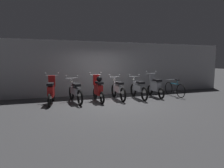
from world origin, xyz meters
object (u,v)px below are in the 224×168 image
at_px(motorbike_slot_1, 75,91).
at_px(motorbike_slot_5, 155,86).
at_px(motorbike_slot_0, 51,91).
at_px(motorbike_slot_4, 138,88).
at_px(motorbike_slot_2, 98,89).
at_px(bicycle, 174,89).
at_px(motorbike_slot_3, 118,89).

distance_m(motorbike_slot_1, motorbike_slot_5, 4.00).
relative_size(motorbike_slot_0, motorbike_slot_4, 0.86).
xyz_separation_m(motorbike_slot_1, motorbike_slot_2, (1.00, -0.11, 0.08)).
xyz_separation_m(motorbike_slot_2, motorbike_slot_4, (2.00, 0.03, -0.08)).
distance_m(motorbike_slot_0, motorbike_slot_4, 3.99).
distance_m(motorbike_slot_5, bicycle, 1.07).
distance_m(motorbike_slot_0, motorbike_slot_3, 2.99).
xyz_separation_m(motorbike_slot_1, bicycle, (5.05, -0.12, -0.13)).
bearing_deg(motorbike_slot_1, bicycle, -1.36).
height_order(motorbike_slot_1, motorbike_slot_3, same).
height_order(motorbike_slot_3, motorbike_slot_5, motorbike_slot_5).
bearing_deg(motorbike_slot_2, motorbike_slot_3, 8.82).
relative_size(motorbike_slot_0, motorbike_slot_3, 0.86).
height_order(motorbike_slot_1, motorbike_slot_5, motorbike_slot_5).
xyz_separation_m(motorbike_slot_5, bicycle, (1.05, -0.17, -0.17)).
height_order(motorbike_slot_0, motorbike_slot_2, same).
bearing_deg(motorbike_slot_1, motorbike_slot_2, -6.53).
relative_size(motorbike_slot_2, bicycle, 0.97).
xyz_separation_m(motorbike_slot_0, motorbike_slot_1, (0.99, -0.06, -0.04)).
bearing_deg(motorbike_slot_2, motorbike_slot_0, 175.11).
height_order(motorbike_slot_2, bicycle, motorbike_slot_2).
bearing_deg(motorbike_slot_1, motorbike_slot_3, 1.16).
bearing_deg(motorbike_slot_4, bicycle, -1.03).
bearing_deg(motorbike_slot_2, motorbike_slot_1, 173.47).
bearing_deg(motorbike_slot_3, motorbike_slot_5, 0.20).
bearing_deg(motorbike_slot_0, motorbike_slot_3, -0.29).
height_order(motorbike_slot_0, bicycle, motorbike_slot_0).
distance_m(motorbike_slot_3, bicycle, 3.05).
relative_size(motorbike_slot_1, motorbike_slot_2, 1.16).
height_order(motorbike_slot_1, motorbike_slot_4, same).
relative_size(motorbike_slot_3, bicycle, 1.13).
height_order(motorbike_slot_2, motorbike_slot_3, motorbike_slot_2).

